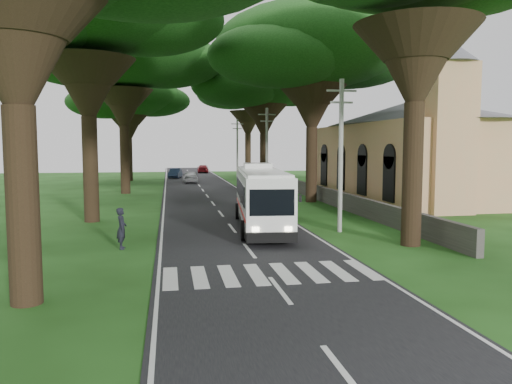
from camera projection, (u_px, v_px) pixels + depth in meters
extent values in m
plane|color=#1B4012|center=(257.00, 262.00, 19.65)|extent=(140.00, 140.00, 0.00)
cube|color=black|center=(208.00, 197.00, 44.17)|extent=(8.00, 120.00, 0.04)
cube|color=silver|center=(267.00, 275.00, 17.69)|extent=(8.00, 3.00, 0.01)
cube|color=#383533|center=(309.00, 190.00, 44.68)|extent=(0.35, 50.00, 1.20)
cube|color=tan|center=(414.00, 161.00, 44.02)|extent=(12.00, 22.00, 6.40)
pyramid|color=#595960|center=(416.00, 99.00, 43.52)|extent=(14.00, 24.00, 2.20)
cube|color=tan|center=(445.00, 139.00, 33.53)|extent=(3.00, 3.00, 10.00)
cone|color=#595960|center=(449.00, 51.00, 33.00)|extent=(4.00, 4.00, 1.60)
cylinder|color=gray|center=(341.00, 156.00, 26.11)|extent=(0.24, 0.24, 8.00)
cube|color=gray|center=(342.00, 91.00, 25.80)|extent=(1.60, 0.10, 0.10)
cube|color=gray|center=(342.00, 102.00, 25.85)|extent=(1.20, 0.10, 0.10)
cylinder|color=gray|center=(267.00, 152.00, 45.73)|extent=(0.24, 0.24, 8.00)
cube|color=gray|center=(267.00, 114.00, 45.41)|extent=(1.60, 0.10, 0.10)
cube|color=gray|center=(267.00, 121.00, 45.47)|extent=(1.20, 0.10, 0.10)
cylinder|color=gray|center=(237.00, 150.00, 65.34)|extent=(0.24, 0.24, 8.00)
cube|color=gray|center=(237.00, 124.00, 65.03)|extent=(1.60, 0.10, 0.10)
cube|color=gray|center=(237.00, 129.00, 65.08)|extent=(1.20, 0.10, 0.10)
cylinder|color=black|center=(23.00, 206.00, 14.18)|extent=(0.90, 0.90, 5.69)
cone|color=black|center=(15.00, 35.00, 13.74)|extent=(3.20, 3.20, 3.80)
cylinder|color=black|center=(91.00, 170.00, 29.76)|extent=(0.90, 0.90, 6.29)
cone|color=black|center=(88.00, 84.00, 29.29)|extent=(3.20, 3.20, 3.80)
ellipsoid|color=black|center=(85.00, 0.00, 28.85)|extent=(13.74, 13.74, 5.77)
cylinder|color=black|center=(125.00, 160.00, 47.49)|extent=(0.90, 0.90, 6.47)
cone|color=black|center=(124.00, 105.00, 47.02)|extent=(3.20, 3.20, 3.80)
ellipsoid|color=black|center=(122.00, 51.00, 46.55)|extent=(16.11, 16.11, 6.77)
cylinder|color=black|center=(129.00, 160.00, 65.02)|extent=(0.90, 0.90, 5.46)
cone|color=black|center=(128.00, 124.00, 64.59)|extent=(3.20, 3.20, 3.80)
ellipsoid|color=black|center=(127.00, 95.00, 64.24)|extent=(13.48, 13.48, 5.66)
cylinder|color=black|center=(412.00, 175.00, 22.60)|extent=(0.90, 0.90, 6.51)
cone|color=black|center=(416.00, 59.00, 22.12)|extent=(3.20, 3.20, 3.80)
cylinder|color=black|center=(311.00, 165.00, 40.36)|extent=(0.90, 0.90, 6.03)
cone|color=black|center=(312.00, 104.00, 39.91)|extent=(3.20, 3.20, 3.80)
ellipsoid|color=black|center=(313.00, 46.00, 39.49)|extent=(15.51, 15.51, 6.51)
cylinder|color=black|center=(264.00, 159.00, 57.93)|extent=(0.90, 0.90, 5.98)
cone|color=black|center=(264.00, 117.00, 57.48)|extent=(3.20, 3.20, 3.80)
ellipsoid|color=black|center=(264.00, 78.00, 57.07)|extent=(15.32, 15.32, 6.43)
cylinder|color=black|center=(248.00, 155.00, 75.74)|extent=(0.90, 0.90, 6.37)
cone|color=black|center=(248.00, 121.00, 75.27)|extent=(3.20, 3.20, 3.80)
ellipsoid|color=black|center=(248.00, 88.00, 74.82)|extent=(14.14, 14.14, 5.94)
cube|color=white|center=(261.00, 197.00, 27.48)|extent=(3.33, 11.13, 2.69)
cube|color=black|center=(261.00, 189.00, 27.72)|extent=(3.20, 9.13, 1.00)
cube|color=black|center=(261.00, 220.00, 27.60)|extent=(3.38, 11.17, 0.32)
cube|color=#BA0C0C|center=(261.00, 208.00, 27.54)|extent=(3.28, 10.04, 0.16)
cube|color=white|center=(261.00, 171.00, 27.35)|extent=(3.10, 10.56, 0.16)
cylinder|color=black|center=(244.00, 231.00, 23.89)|extent=(0.42, 1.03, 1.00)
cylinder|color=black|center=(291.00, 230.00, 24.06)|extent=(0.42, 1.03, 1.00)
cylinder|color=black|center=(238.00, 211.00, 30.96)|extent=(0.42, 1.03, 1.00)
cylinder|color=black|center=(275.00, 211.00, 31.13)|extent=(0.42, 1.03, 1.00)
imported|color=#AAABAF|center=(190.00, 177.00, 61.03)|extent=(1.78, 4.38, 1.49)
imported|color=navy|center=(175.00, 173.00, 70.01)|extent=(2.13, 4.32, 1.36)
imported|color=maroon|center=(203.00, 169.00, 84.05)|extent=(2.05, 4.58, 1.30)
imported|color=black|center=(122.00, 228.00, 22.02)|extent=(0.46, 0.68, 1.84)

